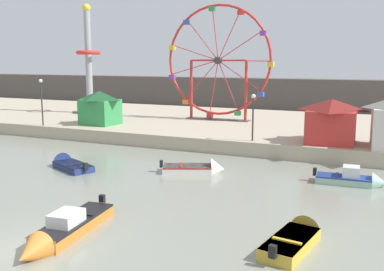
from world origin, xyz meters
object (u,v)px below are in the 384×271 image
motorboat_white_red_stripe (199,169)px  motorboat_navy_blue (67,164)px  ferris_wheel_red_frame (218,63)px  carnival_booth_green_kiosk (100,107)px  promenade_lamp_near (41,96)px  motorboat_orange_hull (62,231)px  drop_tower_steel_tower (89,65)px  motorboat_seafoam (355,179)px  promenade_lamp_far (253,110)px  carnival_booth_red_striped (331,120)px  motorboat_mustard_yellow (297,237)px

motorboat_white_red_stripe → motorboat_navy_blue: size_ratio=0.97×
ferris_wheel_red_frame → motorboat_navy_blue: bearing=-100.4°
carnival_booth_green_kiosk → promenade_lamp_near: promenade_lamp_near is taller
motorboat_orange_hull → motorboat_navy_blue: size_ratio=1.40×
motorboat_white_red_stripe → motorboat_navy_blue: motorboat_white_red_stripe is taller
motorboat_white_red_stripe → drop_tower_steel_tower: (-20.00, 15.62, 6.13)m
carnival_booth_green_kiosk → promenade_lamp_near: size_ratio=0.88×
motorboat_white_red_stripe → motorboat_seafoam: 9.05m
ferris_wheel_red_frame → carnival_booth_green_kiosk: bearing=-139.3°
promenade_lamp_far → motorboat_navy_blue: bearing=-138.9°
promenade_lamp_far → motorboat_seafoam: bearing=-34.9°
ferris_wheel_red_frame → promenade_lamp_far: size_ratio=3.26×
drop_tower_steel_tower → promenade_lamp_near: (2.13, -9.72, -2.61)m
carnival_booth_red_striped → promenade_lamp_far: (-5.26, -1.51, 0.64)m
ferris_wheel_red_frame → carnival_booth_red_striped: size_ratio=2.93×
carnival_booth_red_striped → promenade_lamp_near: size_ratio=0.91×
carnival_booth_green_kiosk → motorboat_navy_blue: bearing=-59.8°
motorboat_orange_hull → carnival_booth_green_kiosk: size_ratio=1.59×
drop_tower_steel_tower → promenade_lamp_near: bearing=-77.7°
ferris_wheel_red_frame → promenade_lamp_far: ferris_wheel_red_frame is taller
motorboat_white_red_stripe → carnival_booth_green_kiosk: size_ratio=1.11×
motorboat_white_red_stripe → motorboat_mustard_yellow: bearing=-71.0°
motorboat_orange_hull → promenade_lamp_far: bearing=165.9°
motorboat_mustard_yellow → promenade_lamp_near: size_ratio=1.02×
motorboat_orange_hull → ferris_wheel_red_frame: size_ratio=0.52×
ferris_wheel_red_frame → promenade_lamp_near: 16.67m
motorboat_orange_hull → ferris_wheel_red_frame: (-4.18, 27.67, 6.30)m
motorboat_orange_hull → promenade_lamp_far: 18.26m
motorboat_orange_hull → carnival_booth_red_striped: bearing=151.9°
ferris_wheel_red_frame → carnival_booth_green_kiosk: size_ratio=3.04×
motorboat_navy_blue → ferris_wheel_red_frame: ferris_wheel_red_frame is taller
drop_tower_steel_tower → promenade_lamp_far: drop_tower_steel_tower is taller
motorboat_navy_blue → motorboat_white_red_stripe: bearing=-140.1°
motorboat_white_red_stripe → drop_tower_steel_tower: bearing=118.5°
motorboat_seafoam → motorboat_navy_blue: bearing=-172.3°
motorboat_navy_blue → promenade_lamp_near: size_ratio=1.00×
motorboat_mustard_yellow → motorboat_seafoam: size_ratio=1.06×
drop_tower_steel_tower → motorboat_navy_blue: bearing=-56.9°
ferris_wheel_red_frame → carnival_booth_green_kiosk: 12.06m
motorboat_white_red_stripe → motorboat_seafoam: size_ratio=1.02×
carnival_booth_green_kiosk → promenade_lamp_far: bearing=-4.6°
promenade_lamp_near → promenade_lamp_far: (19.39, 0.31, -0.43)m
motorboat_navy_blue → carnival_booth_green_kiosk: bearing=-40.0°
motorboat_orange_hull → promenade_lamp_near: promenade_lamp_near is taller
motorboat_white_red_stripe → carnival_booth_green_kiosk: 16.25m
motorboat_navy_blue → carnival_booth_red_striped: size_ratio=1.10×
motorboat_mustard_yellow → promenade_lamp_far: size_ratio=1.24×
carnival_booth_red_striped → promenade_lamp_near: promenade_lamp_near is taller
motorboat_mustard_yellow → carnival_booth_red_striped: (-0.80, 16.01, 2.43)m
motorboat_mustard_yellow → carnival_booth_green_kiosk: bearing=60.4°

